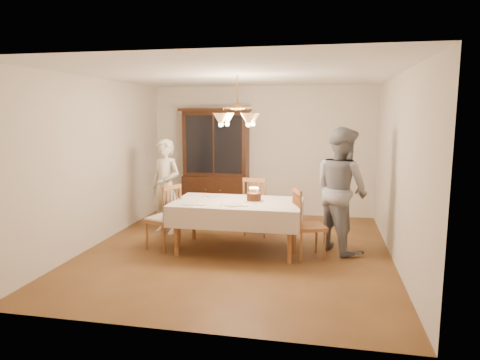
% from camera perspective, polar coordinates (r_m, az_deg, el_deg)
% --- Properties ---
extents(ground, '(5.00, 5.00, 0.00)m').
position_cam_1_polar(ground, '(6.58, -0.35, -9.34)').
color(ground, '#573518').
rests_on(ground, ground).
extents(room_shell, '(5.00, 5.00, 5.00)m').
position_cam_1_polar(room_shell, '(6.27, -0.36, 4.53)').
color(room_shell, white).
rests_on(room_shell, ground).
extents(dining_table, '(1.90, 1.10, 0.76)m').
position_cam_1_polar(dining_table, '(6.40, -0.35, -3.52)').
color(dining_table, brown).
rests_on(dining_table, ground).
extents(china_hutch, '(1.38, 0.54, 2.16)m').
position_cam_1_polar(china_hutch, '(8.71, -3.21, 2.15)').
color(china_hutch, black).
rests_on(china_hutch, ground).
extents(chair_far_side, '(0.52, 0.51, 1.00)m').
position_cam_1_polar(chair_far_side, '(7.30, 2.41, -3.91)').
color(chair_far_side, brown).
rests_on(chair_far_side, ground).
extents(chair_left_end, '(0.54, 0.56, 1.00)m').
position_cam_1_polar(chair_left_end, '(6.64, -10.18, -5.23)').
color(chair_left_end, brown).
rests_on(chair_left_end, ground).
extents(chair_right_end, '(0.54, 0.55, 1.00)m').
position_cam_1_polar(chair_right_end, '(6.23, 9.11, -6.23)').
color(chair_right_end, brown).
rests_on(chair_right_end, ground).
extents(elderly_woman, '(0.69, 0.57, 1.63)m').
position_cam_1_polar(elderly_woman, '(7.46, -9.89, -0.85)').
color(elderly_woman, beige).
rests_on(elderly_woman, ground).
extents(adult_in_grey, '(1.11, 1.15, 1.86)m').
position_cam_1_polar(adult_in_grey, '(6.55, 13.35, -1.26)').
color(adult_in_grey, slate).
rests_on(adult_in_grey, ground).
extents(birthday_cake, '(0.30, 0.30, 0.21)m').
position_cam_1_polar(birthday_cake, '(6.37, 1.85, -2.33)').
color(birthday_cake, white).
rests_on(birthday_cake, dining_table).
extents(place_setting_near_left, '(0.38, 0.23, 0.02)m').
position_cam_1_polar(place_setting_near_left, '(6.20, -6.50, -3.20)').
color(place_setting_near_left, white).
rests_on(place_setting_near_left, dining_table).
extents(place_setting_near_right, '(0.40, 0.25, 0.02)m').
position_cam_1_polar(place_setting_near_right, '(6.10, -0.76, -3.33)').
color(place_setting_near_right, white).
rests_on(place_setting_near_right, dining_table).
extents(place_setting_far_left, '(0.39, 0.24, 0.02)m').
position_cam_1_polar(place_setting_far_left, '(6.76, -3.33, -2.15)').
color(place_setting_far_left, white).
rests_on(place_setting_far_left, dining_table).
extents(chandelier, '(0.62, 0.62, 0.73)m').
position_cam_1_polar(chandelier, '(6.25, -0.36, 8.15)').
color(chandelier, '#BF8C3F').
rests_on(chandelier, ground).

